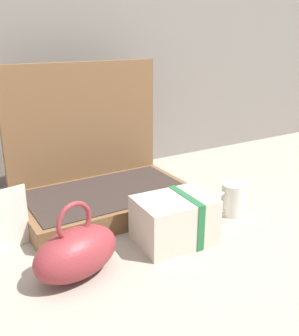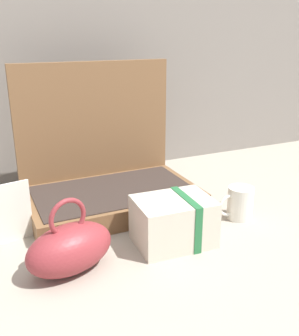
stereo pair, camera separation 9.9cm
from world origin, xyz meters
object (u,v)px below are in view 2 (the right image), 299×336
cream_toiletry_bag (174,221)px  info_card_left (13,212)px  open_suitcase (107,174)px  coffee_mug (239,203)px  teal_pouch_handbag (70,248)px

cream_toiletry_bag → info_card_left: info_card_left is taller
open_suitcase → coffee_mug: size_ratio=4.53×
cream_toiletry_bag → info_card_left: size_ratio=1.25×
teal_pouch_handbag → open_suitcase: bearing=58.5°
open_suitcase → teal_pouch_handbag: 0.39m
coffee_mug → open_suitcase: bearing=139.3°
teal_pouch_handbag → coffee_mug: bearing=6.4°
open_suitcase → teal_pouch_handbag: bearing=-121.5°
open_suitcase → coffee_mug: (0.32, -0.27, -0.05)m
coffee_mug → info_card_left: bearing=167.0°
open_suitcase → coffee_mug: open_suitcase is taller
teal_pouch_handbag → cream_toiletry_bag: size_ratio=1.15×
cream_toiletry_bag → info_card_left: bearing=153.5°
teal_pouch_handbag → coffee_mug: size_ratio=2.07×
open_suitcase → teal_pouch_handbag: (-0.20, -0.33, -0.04)m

